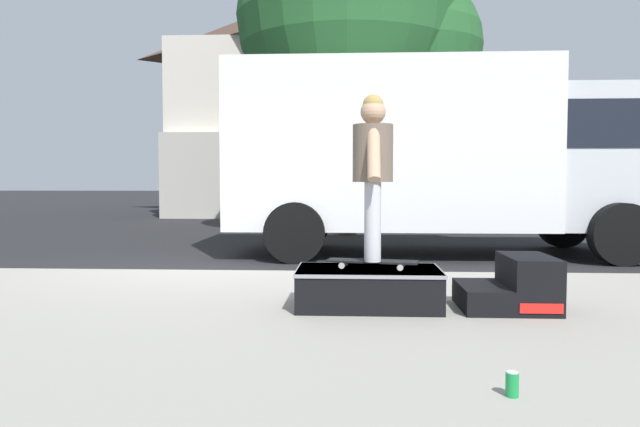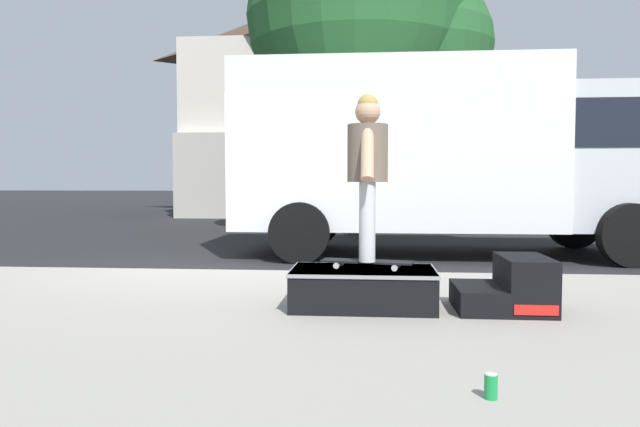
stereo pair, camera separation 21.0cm
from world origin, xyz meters
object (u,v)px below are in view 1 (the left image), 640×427
Objects in this scene: kicker_ramp at (514,287)px; skateboard at (372,262)px; soda_can at (512,384)px; skater_kid at (373,163)px; street_tree_main at (361,27)px; skate_box at (368,286)px; box_truck at (445,151)px.

skateboard is (-1.19, 0.03, 0.20)m from kicker_ramp.
skateboard is 6.38× the size of soda_can.
skater_kid is 2.48m from soda_can.
street_tree_main is (0.02, 8.43, 3.34)m from skater_kid.
skater_kid reaches higher than skate_box.
street_tree_main is (0.02, 8.43, 4.19)m from skateboard.
skater_kid is at bearing -106.03° from box_truck.
skater_kid reaches higher than soda_can.
box_truck reaches higher than soda_can.
box_truck is (1.35, 4.71, 0.35)m from skater_kid.
soda_can is (0.66, -2.07, -0.12)m from skate_box.
skater_kid is at bearing 178.75° from kicker_ramp.
box_truck is (0.16, 4.73, 1.39)m from kicker_ramp.
kicker_ramp is at bearing -82.08° from street_tree_main.
kicker_ramp is 4.94m from box_truck.
street_tree_main reaches higher than skateboard.
skater_kid is 0.19× the size of street_tree_main.
kicker_ramp is 6.10× the size of soda_can.
skater_kid is (-1.19, 0.03, 1.05)m from kicker_ramp.
street_tree_main reaches higher than skater_kid.
skate_box is 0.87× the size of skater_kid.
kicker_ramp is 9.60m from street_tree_main.
soda_can is 0.02× the size of street_tree_main.
skate_box is 0.17× the size of street_tree_main.
skateboard is 2.21m from soda_can.
skateboard is 5.04m from box_truck.
kicker_ramp reaches higher than soda_can.
box_truck is 0.94× the size of street_tree_main.
kicker_ramp is 1.59m from skater_kid.
street_tree_main is at bearing 109.73° from box_truck.
box_truck reaches higher than skater_kid.
kicker_ramp reaches higher than skate_box.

